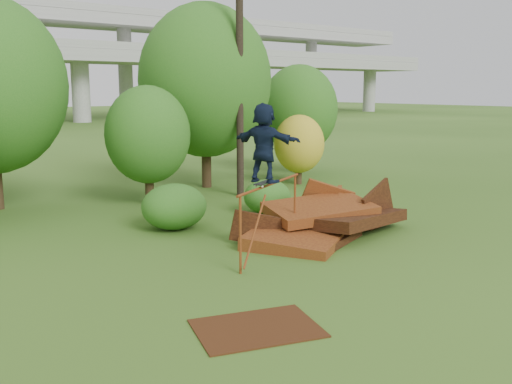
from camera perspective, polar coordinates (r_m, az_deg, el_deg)
ground at (r=13.86m, az=7.84°, el=-7.32°), size 240.00×240.00×0.00m
scrap_pile at (r=16.58m, az=6.61°, el=-2.98°), size 5.73×3.93×1.86m
grind_rail at (r=14.29m, az=1.46°, el=-0.90°), size 3.32×1.66×1.85m
skateboard at (r=13.84m, az=0.81°, el=0.94°), size 0.80×0.54×0.08m
skater at (r=13.71m, az=0.82°, el=4.94°), size 1.12×1.86×1.91m
flat_plate at (r=10.32m, az=0.08°, el=-13.46°), size 2.52×2.14×0.03m
tree_2 at (r=20.84m, az=-10.78°, el=5.64°), size 3.05×3.05×4.30m
tree_3 at (r=24.18m, az=-5.11°, el=11.00°), size 5.52×5.52×7.65m
tree_4 at (r=25.06m, az=4.33°, el=4.81°), size 2.21×2.21×3.05m
tree_5 at (r=28.40m, az=4.32°, el=8.23°), size 3.80×3.80×5.34m
shrub_left at (r=17.24m, az=-8.19°, el=-1.45°), size 1.99×1.84×1.38m
shrub_right at (r=19.21m, az=1.13°, el=-0.45°), size 1.64×1.51×1.16m
utility_pole at (r=22.13m, az=-1.64°, el=13.07°), size 1.40×0.28×10.32m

